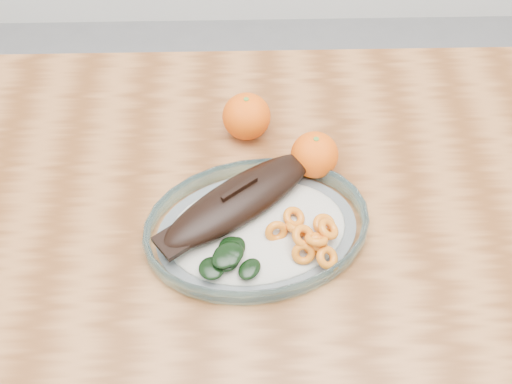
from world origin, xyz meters
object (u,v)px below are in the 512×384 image
at_px(dining_table, 274,268).
at_px(plated_meal, 256,225).
at_px(orange_left, 246,116).
at_px(orange_right, 315,155).

distance_m(dining_table, plated_meal, 0.12).
bearing_deg(plated_meal, dining_table, -7.85).
relative_size(orange_left, orange_right, 1.06).
xyz_separation_m(orange_left, orange_right, (0.10, -0.08, -0.00)).
bearing_deg(dining_table, orange_right, 61.31).
relative_size(dining_table, orange_right, 16.74).
height_order(orange_left, orange_right, orange_left).
bearing_deg(orange_right, dining_table, -118.69).
distance_m(orange_left, orange_right, 0.13).
xyz_separation_m(plated_meal, orange_right, (0.09, 0.11, 0.02)).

